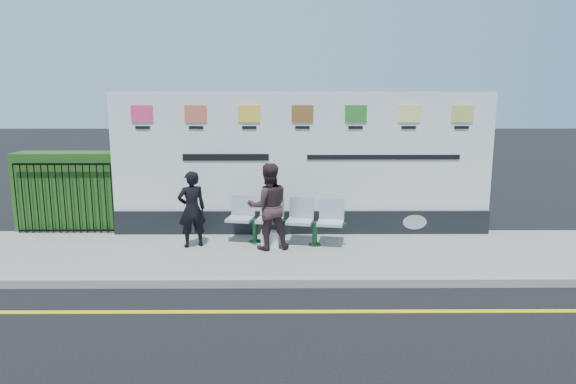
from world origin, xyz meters
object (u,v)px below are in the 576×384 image
Objects in this scene: bench at (285,232)px; woman_right at (268,206)px; woman_left at (192,209)px; billboard at (302,173)px.

woman_right is (-0.31, -0.33, 0.59)m from bench.
bench is 1.55× the size of woman_left.
bench is at bearing 161.84° from woman_left.
woman_left is (-2.17, -1.01, -0.55)m from billboard.
woman_right is (1.49, -0.15, 0.08)m from woman_left.
woman_right is (-0.68, -1.16, -0.47)m from billboard.
billboard reaches higher than woman_left.
bench is (-0.37, -0.83, -1.05)m from billboard.
woman_left is at bearing -17.93° from woman_right.
bench is at bearing -114.05° from billboard.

